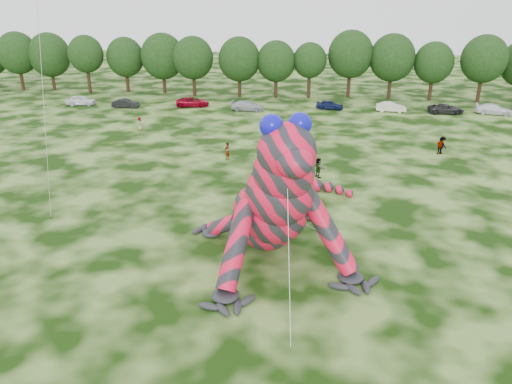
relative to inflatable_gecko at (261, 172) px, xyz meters
The scene contains 28 objects.
ground 8.71m from the inflatable_gecko, 83.18° to the right, with size 240.00×240.00×0.00m, color #16330A.
inflatable_gecko is the anchor object (origin of this frame).
tree_1 69.69m from the inflatable_gecko, 132.98° to the left, with size 6.74×6.07×9.81m, color black, non-canonical shape.
tree_2 66.71m from the inflatable_gecko, 129.21° to the left, with size 7.04×6.34×9.64m, color black, non-canonical shape.
tree_3 60.96m from the inflatable_gecko, 124.90° to the left, with size 5.81×5.23×9.44m, color black, non-canonical shape.
tree_4 59.13m from the inflatable_gecko, 119.14° to the left, with size 6.22×5.60×9.06m, color black, non-canonical shape.
tree_5 55.99m from the inflatable_gecko, 113.45° to the left, with size 7.16×6.44×9.80m, color black, non-canonical shape.
tree_6 52.35m from the inflatable_gecko, 108.62° to the left, with size 6.52×5.86×9.49m, color black, non-canonical shape.
tree_7 50.58m from the inflatable_gecko, 100.52° to the left, with size 6.68×6.01×9.48m, color black, non-canonical shape.
tree_8 50.03m from the inflatable_gecko, 93.87° to the left, with size 6.14×5.53×8.94m, color black, non-canonical shape.
tree_9 50.31m from the inflatable_gecko, 87.82° to the left, with size 5.27×4.74×8.68m, color black, non-canonical shape.
tree_10 52.16m from the inflatable_gecko, 80.91° to the left, with size 7.09×6.38×10.50m, color black, non-canonical shape.
tree_11 53.18m from the inflatable_gecko, 74.03° to the left, with size 7.01×6.31×10.07m, color black, non-canonical shape.
tree_12 54.80m from the inflatable_gecko, 67.63° to the left, with size 5.99×5.39×8.97m, color black, non-canonical shape.
tree_13 57.34m from the inflatable_gecko, 60.80° to the left, with size 6.83×6.15×10.13m, color black, non-canonical shape.
car_0 51.70m from the inflatable_gecko, 128.39° to the left, with size 1.73×4.30×1.47m, color white.
car_1 46.73m from the inflatable_gecko, 121.97° to the left, with size 1.38×3.95×1.30m, color black.
car_2 44.42m from the inflatable_gecko, 109.89° to the left, with size 2.25×4.88×1.36m, color maroon.
car_3 40.61m from the inflatable_gecko, 99.33° to the left, with size 1.95×4.81×1.40m, color #AEB4B8.
car_4 42.73m from the inflatable_gecko, 82.96° to the left, with size 1.57×3.91×1.33m, color #121B47.
car_5 44.12m from the inflatable_gecko, 71.65° to the left, with size 1.45×4.17×1.37m, color white.
car_6 46.84m from the inflatable_gecko, 62.79° to the left, with size 2.24×4.85×1.35m, color #242426.
car_7 50.41m from the inflatable_gecko, 56.27° to the left, with size 2.00×4.91×1.43m, color white.
spectator_4 33.26m from the inflatable_gecko, 123.58° to the left, with size 0.80×0.52×1.63m, color gray.
spectator_0 18.53m from the inflatable_gecko, 107.60° to the left, with size 0.66×0.43×1.81m, color gray.
spectator_5 14.36m from the inflatable_gecko, 74.09° to the left, with size 1.71×0.55×1.85m, color gray.
spectator_2 27.95m from the inflatable_gecko, 52.96° to the left, with size 1.19×0.69×1.85m, color gray.
spectator_3 27.70m from the inflatable_gecko, 53.14° to the left, with size 1.02×0.43×1.74m, color gray.
Camera 1 is at (2.60, -23.39, 15.97)m, focal length 35.00 mm.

